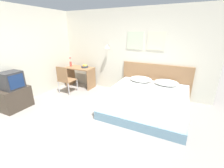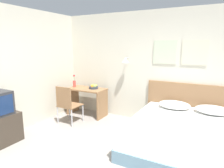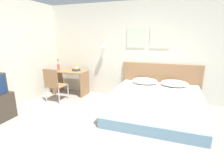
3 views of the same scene
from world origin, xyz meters
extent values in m
plane|color=gray|center=(0.00, 0.00, 0.00)|extent=(24.00, 24.00, 0.00)
cube|color=beige|center=(0.00, 2.58, 1.32)|extent=(5.41, 0.06, 2.65)
cube|color=beige|center=(0.35, 2.54, 1.70)|extent=(0.52, 0.02, 0.52)
cube|color=beige|center=(0.98, 2.54, 1.70)|extent=(0.52, 0.02, 0.52)
cylinder|color=#B2B2B7|center=(-0.55, 2.47, 1.55)|extent=(0.02, 0.16, 0.02)
cone|color=white|center=(-0.55, 2.38, 1.50)|extent=(0.17, 0.17, 0.12)
cube|color=#66899E|center=(1.06, 1.50, 0.11)|extent=(1.97, 1.99, 0.22)
cube|color=white|center=(1.06, 1.50, 0.37)|extent=(1.93, 1.95, 0.30)
cube|color=#8E6642|center=(1.06, 2.52, 0.52)|extent=(2.09, 0.06, 1.03)
ellipsoid|color=white|center=(0.69, 2.20, 0.60)|extent=(0.66, 0.47, 0.15)
ellipsoid|color=white|center=(1.43, 2.20, 0.60)|extent=(0.66, 0.47, 0.15)
cube|color=white|center=(1.01, 1.20, 0.55)|extent=(0.27, 0.32, 0.06)
cube|color=white|center=(1.05, 0.75, 0.55)|extent=(0.27, 0.27, 0.06)
cube|color=#8E6642|center=(-1.57, 2.18, 0.72)|extent=(1.00, 0.54, 0.03)
cube|color=#8E6642|center=(-2.05, 2.18, 0.35)|extent=(0.04, 0.50, 0.70)
cube|color=#8E6642|center=(-1.09, 2.18, 0.35)|extent=(0.04, 0.50, 0.70)
cube|color=#8E6642|center=(-1.62, 1.55, 0.43)|extent=(0.47, 0.47, 0.02)
cube|color=#8E6642|center=(-1.62, 1.33, 0.68)|extent=(0.43, 0.03, 0.48)
cylinder|color=#B7B7BC|center=(-1.83, 1.77, 0.21)|extent=(0.03, 0.03, 0.42)
cylinder|color=#B7B7BC|center=(-1.41, 1.77, 0.21)|extent=(0.03, 0.03, 0.42)
cylinder|color=#B7B7BC|center=(-1.83, 1.34, 0.21)|extent=(0.03, 0.03, 0.42)
cylinder|color=#B7B7BC|center=(-1.41, 1.34, 0.21)|extent=(0.03, 0.03, 0.42)
cylinder|color=#333842|center=(-1.39, 2.24, 0.76)|extent=(0.25, 0.25, 0.05)
sphere|color=#B2C156|center=(-1.35, 2.22, 0.81)|extent=(0.08, 0.08, 0.08)
ellipsoid|color=yellow|center=(-1.41, 2.29, 0.81)|extent=(0.19, 0.13, 0.07)
sphere|color=orange|center=(-1.40, 2.19, 0.80)|extent=(0.07, 0.07, 0.07)
cylinder|color=#D14C42|center=(-1.97, 2.18, 0.82)|extent=(0.08, 0.08, 0.17)
cylinder|color=#3D7538|center=(-1.97, 2.18, 0.97)|extent=(0.01, 0.01, 0.14)
sphere|color=#DB3838|center=(-1.97, 2.18, 1.04)|extent=(0.06, 0.06, 0.06)
camera|label=1|loc=(1.79, -2.06, 1.99)|focal=24.00mm
camera|label=2|loc=(1.45, -2.05, 1.86)|focal=32.00mm
camera|label=3|loc=(1.36, -2.30, 1.75)|focal=28.00mm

